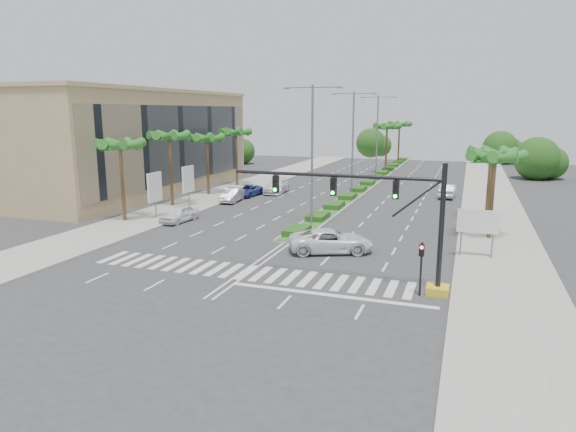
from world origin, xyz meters
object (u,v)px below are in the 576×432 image
object	(u,v)px
car_parked_a	(179,214)
car_crossing	(331,241)
car_parked_d	(277,186)
car_right	(447,191)
car_parked_b	(232,195)
car_parked_c	(247,191)

from	to	relation	value
car_parked_a	car_crossing	xyz separation A→B (m)	(15.57, -5.33, 0.08)
car_parked_d	car_right	world-z (taller)	car_parked_d
car_parked_b	car_parked_d	world-z (taller)	car_parked_d
car_crossing	car_right	world-z (taller)	car_crossing
car_parked_b	car_parked_a	bearing A→B (deg)	-95.37
car_parked_b	car_crossing	bearing A→B (deg)	-51.91
car_parked_a	car_parked_c	distance (m)	15.14
car_parked_a	car_parked_d	distance (m)	18.84
car_parked_b	car_right	distance (m)	24.86
car_parked_a	car_parked_d	bearing A→B (deg)	88.03
car_crossing	car_parked_b	bearing A→B (deg)	20.74
car_parked_a	car_crossing	distance (m)	16.46
car_parked_c	car_crossing	bearing A→B (deg)	-49.68
car_parked_b	car_right	bearing A→B (deg)	20.84
car_parked_b	car_crossing	size ratio (longest dim) A/B	0.76
car_parked_b	car_crossing	world-z (taller)	car_crossing
car_crossing	car_parked_d	bearing A→B (deg)	6.09
car_right	car_parked_b	bearing A→B (deg)	28.50
car_parked_b	car_parked_c	distance (m)	4.03
car_parked_c	car_right	bearing A→B (deg)	20.35
car_parked_b	car_parked_c	world-z (taller)	car_parked_b
car_parked_a	car_parked_d	size ratio (longest dim) A/B	0.77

